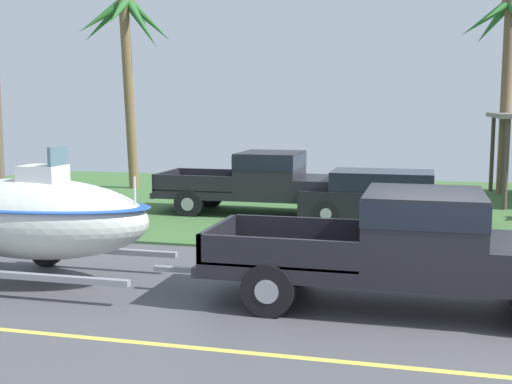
% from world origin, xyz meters
% --- Properties ---
extents(ground, '(36.00, 22.00, 0.11)m').
position_xyz_m(ground, '(0.00, 8.38, -0.01)').
color(ground, '#4C4C51').
extents(pickup_truck_towing, '(5.97, 2.01, 1.82)m').
position_xyz_m(pickup_truck_towing, '(-0.59, 0.58, 1.02)').
color(pickup_truck_towing, black).
rests_on(pickup_truck_towing, ground).
extents(boat_on_trailer, '(5.59, 2.37, 2.40)m').
position_xyz_m(boat_on_trailer, '(-7.18, 0.58, 1.15)').
color(boat_on_trailer, gray).
rests_on(boat_on_trailer, ground).
extents(parked_pickup_background, '(5.74, 2.08, 1.80)m').
position_xyz_m(parked_pickup_background, '(-4.76, 8.41, 1.01)').
color(parked_pickup_background, black).
rests_on(parked_pickup_background, ground).
extents(parked_sedan_near, '(4.67, 1.81, 1.38)m').
position_xyz_m(parked_sedan_near, '(-1.45, 8.03, 0.67)').
color(parked_sedan_near, black).
rests_on(parked_sedan_near, ground).
extents(palm_tree_near_left, '(3.16, 3.50, 7.07)m').
position_xyz_m(palm_tree_near_left, '(-10.94, 12.55, 5.43)').
color(palm_tree_near_left, brown).
rests_on(palm_tree_near_left, ground).
extents(palm_tree_far_left, '(3.17, 3.18, 6.77)m').
position_xyz_m(palm_tree_far_left, '(2.07, 14.51, 5.16)').
color(palm_tree_far_left, brown).
rests_on(palm_tree_far_left, ground).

